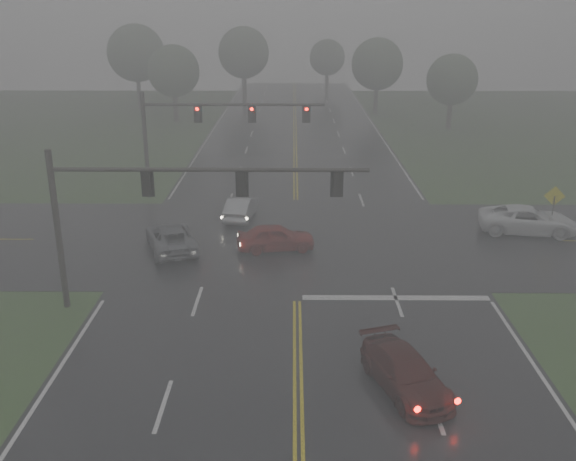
{
  "coord_description": "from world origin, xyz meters",
  "views": [
    {
      "loc": [
        -0.2,
        -12.14,
        12.58
      ],
      "look_at": [
        -0.42,
        16.0,
        2.7
      ],
      "focal_mm": 40.0,
      "sensor_mm": 36.0,
      "label": 1
    }
  ],
  "objects_px": {
    "sedan_maroon": "(404,389)",
    "signal_gantry_far": "(200,124)",
    "signal_gantry_near": "(152,199)",
    "pickup_white": "(526,233)",
    "car_grey": "(172,250)",
    "sedan_red": "(276,250)",
    "sedan_silver": "(241,219)"
  },
  "relations": [
    {
      "from": "sedan_red",
      "to": "car_grey",
      "type": "xyz_separation_m",
      "value": [
        -5.67,
        -0.09,
        0.0
      ]
    },
    {
      "from": "sedan_silver",
      "to": "signal_gantry_near",
      "type": "relative_size",
      "value": 0.32
    },
    {
      "from": "signal_gantry_far",
      "to": "car_grey",
      "type": "bearing_deg",
      "value": -91.85
    },
    {
      "from": "sedan_red",
      "to": "sedan_silver",
      "type": "relative_size",
      "value": 1.0
    },
    {
      "from": "sedan_maroon",
      "to": "signal_gantry_far",
      "type": "height_order",
      "value": "signal_gantry_far"
    },
    {
      "from": "sedan_red",
      "to": "signal_gantry_far",
      "type": "distance_m",
      "value": 12.58
    },
    {
      "from": "signal_gantry_near",
      "to": "sedan_maroon",
      "type": "bearing_deg",
      "value": -33.34
    },
    {
      "from": "sedan_red",
      "to": "car_grey",
      "type": "relative_size",
      "value": 0.84
    },
    {
      "from": "sedan_silver",
      "to": "signal_gantry_far",
      "type": "xyz_separation_m",
      "value": [
        -3.03,
        4.79,
        5.07
      ]
    },
    {
      "from": "pickup_white",
      "to": "signal_gantry_near",
      "type": "distance_m",
      "value": 22.56
    },
    {
      "from": "sedan_maroon",
      "to": "pickup_white",
      "type": "distance_m",
      "value": 19.12
    },
    {
      "from": "signal_gantry_far",
      "to": "pickup_white",
      "type": "bearing_deg",
      "value": -19.93
    },
    {
      "from": "pickup_white",
      "to": "car_grey",
      "type": "bearing_deg",
      "value": 107.34
    },
    {
      "from": "sedan_maroon",
      "to": "sedan_red",
      "type": "distance_m",
      "value": 14.27
    },
    {
      "from": "sedan_maroon",
      "to": "sedan_silver",
      "type": "xyz_separation_m",
      "value": [
        -7.12,
        18.85,
        0.0
      ]
    },
    {
      "from": "pickup_white",
      "to": "signal_gantry_far",
      "type": "bearing_deg",
      "value": 78.92
    },
    {
      "from": "signal_gantry_near",
      "to": "signal_gantry_far",
      "type": "distance_m",
      "value": 17.22
    },
    {
      "from": "sedan_silver",
      "to": "signal_gantry_near",
      "type": "height_order",
      "value": "signal_gantry_near"
    },
    {
      "from": "sedan_maroon",
      "to": "signal_gantry_near",
      "type": "distance_m",
      "value": 12.71
    },
    {
      "from": "sedan_maroon",
      "to": "sedan_red",
      "type": "relative_size",
      "value": 1.08
    },
    {
      "from": "sedan_maroon",
      "to": "car_grey",
      "type": "xyz_separation_m",
      "value": [
        -10.48,
        13.35,
        0.0
      ]
    },
    {
      "from": "sedan_red",
      "to": "car_grey",
      "type": "bearing_deg",
      "value": 82.04
    },
    {
      "from": "sedan_red",
      "to": "signal_gantry_near",
      "type": "height_order",
      "value": "signal_gantry_near"
    },
    {
      "from": "sedan_silver",
      "to": "car_grey",
      "type": "xyz_separation_m",
      "value": [
        -3.36,
        -5.5,
        0.0
      ]
    },
    {
      "from": "car_grey",
      "to": "sedan_red",
      "type": "bearing_deg",
      "value": 161.94
    },
    {
      "from": "sedan_silver",
      "to": "car_grey",
      "type": "bearing_deg",
      "value": 65.63
    },
    {
      "from": "sedan_silver",
      "to": "signal_gantry_near",
      "type": "xyz_separation_m",
      "value": [
        -2.64,
        -12.43,
        4.98
      ]
    },
    {
      "from": "sedan_silver",
      "to": "car_grey",
      "type": "height_order",
      "value": "car_grey"
    },
    {
      "from": "sedan_red",
      "to": "pickup_white",
      "type": "xyz_separation_m",
      "value": [
        14.66,
        2.95,
        0.0
      ]
    },
    {
      "from": "car_grey",
      "to": "signal_gantry_near",
      "type": "height_order",
      "value": "signal_gantry_near"
    },
    {
      "from": "sedan_maroon",
      "to": "sedan_silver",
      "type": "bearing_deg",
      "value": 92.39
    },
    {
      "from": "sedan_maroon",
      "to": "signal_gantry_far",
      "type": "bearing_deg",
      "value": 94.93
    }
  ]
}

